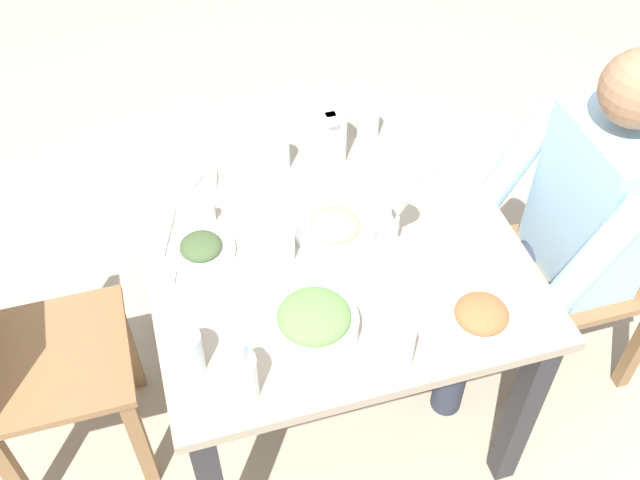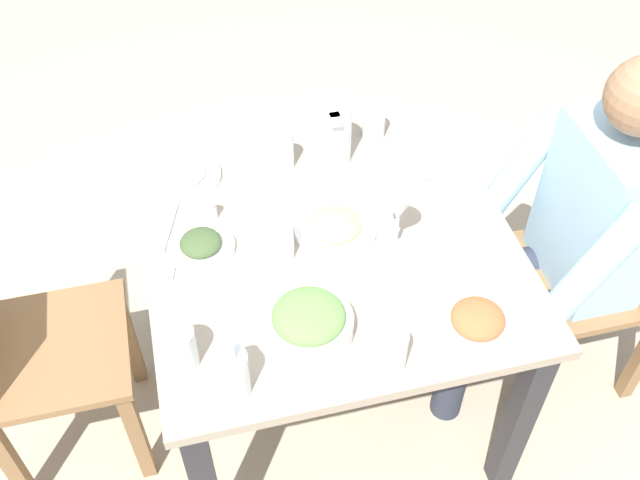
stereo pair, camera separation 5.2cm
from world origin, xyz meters
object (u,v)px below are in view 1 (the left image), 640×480
diner_near (560,227)px  water_pitcher (325,131)px  dining_table (329,268)px  water_glass_near_right (280,242)px  plate_dolmas (201,248)px  plate_rice_curry (481,316)px  salt_shaker (210,213)px  plate_beans (421,162)px  water_glass_far_left (186,352)px  water_glass_by_pitcher (278,151)px  water_glass_near_left (368,121)px  plate_yoghurt (178,178)px  oil_carafe (239,378)px  salad_bowl (314,322)px  water_glass_center (398,347)px  wine_glass (399,207)px  plate_fries (335,226)px  chair_near (611,248)px

diner_near → water_pitcher: (0.39, 0.55, 0.16)m
dining_table → water_glass_near_right: size_ratio=8.48×
plate_dolmas → plate_rice_curry: (-0.39, -0.59, 0.00)m
diner_near → salt_shaker: (0.23, 0.91, 0.09)m
plate_beans → water_glass_far_left: water_glass_far_left is taller
water_glass_by_pitcher → water_glass_near_left: 0.29m
plate_yoghurt → salt_shaker: size_ratio=4.00×
plate_yoghurt → oil_carafe: (-0.71, -0.03, 0.04)m
salad_bowl → oil_carafe: (-0.11, 0.19, 0.01)m
plate_yoghurt → plate_beans: plate_yoghurt is taller
water_glass_by_pitcher → water_glass_near_left: bearing=-76.8°
water_glass_near_right → water_glass_far_left: size_ratio=1.00×
diner_near → water_glass_near_left: diner_near is taller
water_glass_center → wine_glass: size_ratio=0.57×
plate_fries → plate_dolmas: (0.02, 0.35, -0.00)m
plate_yoghurt → water_glass_by_pitcher: 0.29m
plate_rice_curry → diner_near: bearing=-54.1°
salad_bowl → plate_beans: size_ratio=0.89×
water_glass_near_left → chair_near: bearing=-126.7°
water_pitcher → water_glass_near_left: bearing=-66.4°
chair_near → plate_rice_curry: size_ratio=4.31×
plate_beans → water_glass_far_left: bearing=123.3°
plate_dolmas → wine_glass: (-0.12, -0.48, 0.13)m
plate_rice_curry → water_glass_center: (-0.05, 0.23, 0.04)m
dining_table → wine_glass: size_ratio=4.79×
wine_glass → water_pitcher: bearing=10.7°
plate_fries → water_glass_center: bearing=-178.5°
plate_fries → water_glass_near_right: 0.17m
dining_table → diner_near: bearing=-96.8°
water_glass_far_left → salad_bowl: bearing=-87.8°
diner_near → water_glass_by_pitcher: diner_near is taller
plate_yoghurt → water_glass_center: 0.82m
wine_glass → plate_beans: bearing=-33.2°
plate_yoghurt → water_glass_far_left: (-0.61, 0.07, 0.04)m
wine_glass → salt_shaker: wine_glass is taller
plate_dolmas → wine_glass: size_ratio=0.87×
plate_beans → water_glass_by_pitcher: 0.40m
chair_near → salt_shaker: size_ratio=16.24×
water_pitcher → water_glass_far_left: size_ratio=1.71×
salad_bowl → oil_carafe: size_ratio=1.24×
dining_table → plate_beans: bearing=-58.4°
oil_carafe → chair_near: bearing=-75.3°
plate_dolmas → water_glass_center: size_ratio=1.54×
water_glass_far_left → wine_glass: (0.21, -0.56, 0.09)m
water_glass_center → water_glass_near_right: bearing=24.0°
dining_table → plate_yoghurt: 0.49m
dining_table → plate_rice_curry: size_ratio=4.61×
water_glass_near_left → dining_table: bearing=148.7°
water_pitcher → plate_beans: bearing=-113.8°
plate_yoghurt → plate_rice_curry: (-0.67, -0.60, 0.00)m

